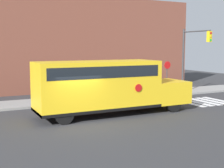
{
  "coord_description": "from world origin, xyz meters",
  "views": [
    {
      "loc": [
        -5.61,
        -15.21,
        4.04
      ],
      "look_at": [
        2.76,
        1.68,
        1.76
      ],
      "focal_mm": 50.0,
      "sensor_mm": 36.0,
      "label": 1
    }
  ],
  "objects": [
    {
      "name": "ground_plane",
      "position": [
        0.0,
        0.0,
        0.0
      ],
      "size": [
        60.0,
        60.0,
        0.0
      ],
      "primitive_type": "plane",
      "color": "#333335"
    },
    {
      "name": "sidewalk_strip",
      "position": [
        0.0,
        6.5,
        0.07
      ],
      "size": [
        44.0,
        3.0,
        0.15
      ],
      "color": "gray",
      "rests_on": "ground"
    },
    {
      "name": "building_backdrop",
      "position": [
        0.0,
        13.0,
        4.27
      ],
      "size": [
        32.0,
        4.0,
        8.54
      ],
      "color": "brown",
      "rests_on": "ground"
    },
    {
      "name": "crosswalk_stripes",
      "position": [
        10.5,
        2.0,
        0.0
      ],
      "size": [
        3.3,
        3.2,
        0.01
      ],
      "color": "white",
      "rests_on": "ground"
    },
    {
      "name": "school_bus",
      "position": [
        2.14,
        1.18,
        1.79
      ],
      "size": [
        9.53,
        2.57,
        3.2
      ],
      "color": "yellow",
      "rests_on": "ground"
    },
    {
      "name": "stop_sign",
      "position": [
        9.81,
        5.68,
        1.8
      ],
      "size": [
        0.61,
        0.1,
        2.82
      ],
      "color": "#38383A",
      "rests_on": "ground"
    },
    {
      "name": "traffic_light",
      "position": [
        11.35,
        4.57,
        3.61
      ],
      "size": [
        0.28,
        3.2,
        5.47
      ],
      "color": "#38383A",
      "rests_on": "ground"
    }
  ]
}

